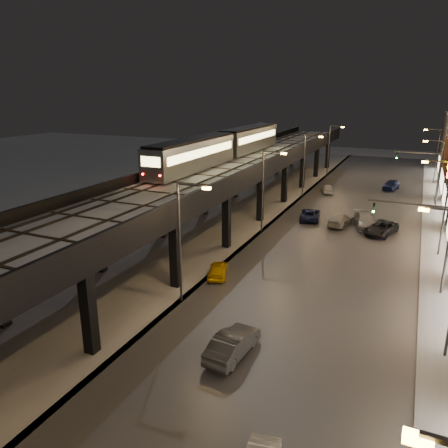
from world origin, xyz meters
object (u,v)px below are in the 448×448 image
(car_onc_dark, at_px, (381,228))
(car_far_white, at_px, (327,189))
(car_near_white, at_px, (233,344))
(car_onc_red, at_px, (391,185))
(car_onc_white, at_px, (365,222))
(car_mid_dark, at_px, (340,220))
(car_mid_silver, at_px, (310,215))
(subway_train, at_px, (225,145))
(car_taxi, at_px, (218,270))

(car_onc_dark, bearing_deg, car_far_white, 134.39)
(car_near_white, height_order, car_far_white, car_near_white)
(car_far_white, height_order, car_onc_red, car_onc_red)
(car_near_white, distance_m, car_onc_white, 29.35)
(car_near_white, distance_m, car_mid_dark, 28.72)
(car_near_white, xyz_separation_m, car_mid_dark, (1.28, 28.69, -0.09))
(car_mid_silver, relative_size, car_mid_dark, 1.03)
(subway_train, height_order, car_far_white, subway_train)
(car_mid_silver, bearing_deg, car_near_white, 85.37)
(car_near_white, xyz_separation_m, car_onc_white, (3.99, 29.08, -0.01))
(car_near_white, xyz_separation_m, car_onc_red, (5.31, 51.20, -0.00))
(car_onc_dark, height_order, car_onc_red, car_onc_red)
(car_near_white, height_order, car_mid_dark, car_near_white)
(car_taxi, bearing_deg, car_onc_white, -134.67)
(car_mid_silver, distance_m, car_onc_red, 22.88)
(subway_train, xyz_separation_m, car_onc_dark, (19.95, -3.35, -7.58))
(car_onc_white, bearing_deg, car_near_white, -114.79)
(car_mid_silver, xyz_separation_m, car_onc_white, (6.42, -0.58, 0.09))
(subway_train, bearing_deg, car_onc_white, -4.86)
(car_taxi, xyz_separation_m, car_onc_dark, (11.48, 17.29, 0.08))
(subway_train, distance_m, car_far_white, 19.28)
(car_taxi, relative_size, car_mid_dark, 0.79)
(car_onc_dark, bearing_deg, car_mid_dark, 179.24)
(car_mid_dark, relative_size, car_onc_red, 1.04)
(subway_train, relative_size, car_onc_white, 6.63)
(car_taxi, bearing_deg, car_onc_red, -122.87)
(car_taxi, distance_m, car_far_white, 34.84)
(car_near_white, bearing_deg, subway_train, -60.65)
(car_onc_red, bearing_deg, car_near_white, -84.68)
(car_mid_dark, height_order, car_onc_dark, car_onc_dark)
(car_near_white, height_order, car_onc_white, car_near_white)
(car_near_white, bearing_deg, car_onc_white, -93.10)
(car_far_white, relative_size, car_onc_red, 0.87)
(car_mid_silver, xyz_separation_m, car_onc_red, (7.73, 21.53, 0.09))
(car_taxi, height_order, car_near_white, car_near_white)
(car_mid_silver, distance_m, car_onc_dark, 8.68)
(car_taxi, distance_m, car_mid_silver, 19.94)
(car_mid_silver, xyz_separation_m, car_far_white, (-0.93, 15.08, -0.00))
(subway_train, xyz_separation_m, car_onc_white, (18.03, -1.53, -7.53))
(subway_train, relative_size, car_mid_dark, 7.44)
(car_taxi, height_order, car_far_white, car_far_white)
(car_far_white, bearing_deg, car_near_white, 77.68)
(car_mid_dark, bearing_deg, car_taxi, 78.48)
(car_far_white, distance_m, car_onc_dark, 19.79)
(car_near_white, height_order, car_onc_dark, car_near_white)
(car_near_white, bearing_deg, car_onc_dark, -97.53)
(car_onc_dark, height_order, car_onc_white, car_onc_white)
(car_near_white, xyz_separation_m, car_onc_dark, (5.92, 27.26, -0.05))
(car_taxi, xyz_separation_m, car_far_white, (2.20, 34.77, 0.04))
(car_taxi, distance_m, car_near_white, 11.41)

